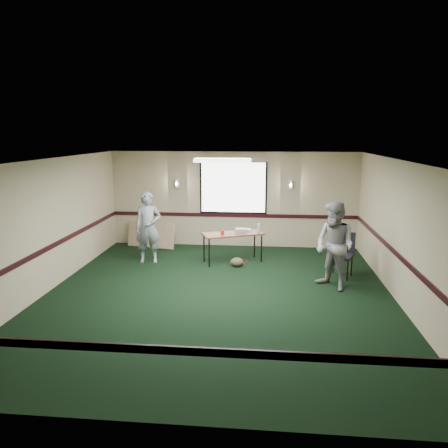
# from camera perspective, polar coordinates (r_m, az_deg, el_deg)

# --- Properties ---
(ground) EXTENTS (8.00, 8.00, 0.00)m
(ground) POSITION_cam_1_polar(r_m,az_deg,el_deg) (8.90, -0.83, -9.30)
(ground) COLOR black
(ground) RESTS_ON ground
(room_shell) EXTENTS (8.00, 8.02, 8.00)m
(room_shell) POSITION_cam_1_polar(r_m,az_deg,el_deg) (10.55, 0.44, 2.93)
(room_shell) COLOR beige
(room_shell) RESTS_ON ground
(folding_table) EXTENTS (1.61, 1.15, 0.75)m
(folding_table) POSITION_cam_1_polar(r_m,az_deg,el_deg) (10.95, 1.15, -1.48)
(folding_table) COLOR #553118
(folding_table) RESTS_ON ground
(projector) EXTENTS (0.29, 0.24, 0.09)m
(projector) POSITION_cam_1_polar(r_m,az_deg,el_deg) (11.03, 2.23, -0.84)
(projector) COLOR gray
(projector) RESTS_ON folding_table
(game_console) EXTENTS (0.20, 0.16, 0.05)m
(game_console) POSITION_cam_1_polar(r_m,az_deg,el_deg) (11.22, 3.04, -0.75)
(game_console) COLOR white
(game_console) RESTS_ON folding_table
(red_cup) EXTENTS (0.08, 0.08, 0.12)m
(red_cup) POSITION_cam_1_polar(r_m,az_deg,el_deg) (10.73, -0.21, -1.11)
(red_cup) COLOR red
(red_cup) RESTS_ON folding_table
(water_bottle) EXTENTS (0.07, 0.07, 0.22)m
(water_bottle) POSITION_cam_1_polar(r_m,az_deg,el_deg) (11.02, 4.56, -0.54)
(water_bottle) COLOR #7E9FCF
(water_bottle) RESTS_ON folding_table
(duffel_bag) EXTENTS (0.38, 0.33, 0.23)m
(duffel_bag) POSITION_cam_1_polar(r_m,az_deg,el_deg) (10.70, 1.70, -5.00)
(duffel_bag) COLOR brown
(duffel_bag) RESTS_ON ground
(cable_coil) EXTENTS (0.33, 0.33, 0.02)m
(cable_coil) POSITION_cam_1_polar(r_m,az_deg,el_deg) (11.18, 2.39, -4.84)
(cable_coil) COLOR red
(cable_coil) RESTS_ON ground
(folded_table) EXTENTS (1.44, 0.52, 0.73)m
(folded_table) POSITION_cam_1_polar(r_m,az_deg,el_deg) (12.62, -9.49, -1.37)
(folded_table) COLOR #9C8060
(folded_table) RESTS_ON ground
(conference_chair) EXTENTS (0.65, 0.66, 1.00)m
(conference_chair) POSITION_cam_1_polar(r_m,az_deg,el_deg) (10.27, 15.20, -3.40)
(conference_chair) COLOR black
(conference_chair) RESTS_ON ground
(person_left) EXTENTS (0.71, 0.52, 1.78)m
(person_left) POSITION_cam_1_polar(r_m,az_deg,el_deg) (11.08, -9.88, -0.43)
(person_left) COLOR #445596
(person_left) RESTS_ON ground
(person_right) EXTENTS (1.11, 1.13, 1.84)m
(person_right) POSITION_cam_1_polar(r_m,az_deg,el_deg) (9.30, 14.26, -2.81)
(person_right) COLOR #7989BC
(person_right) RESTS_ON ground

